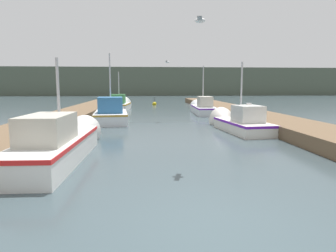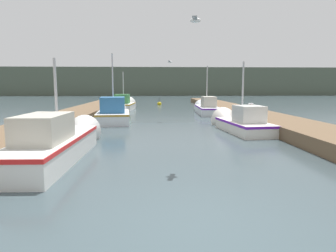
{
  "view_description": "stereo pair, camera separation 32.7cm",
  "coord_description": "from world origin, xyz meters",
  "px_view_note": "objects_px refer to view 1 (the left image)",
  "views": [
    {
      "loc": [
        -0.98,
        -4.17,
        2.12
      ],
      "look_at": [
        -0.05,
        8.21,
        0.46
      ],
      "focal_mm": 32.0,
      "sensor_mm": 36.0,
      "label": 1
    },
    {
      "loc": [
        -0.66,
        -4.19,
        2.12
      ],
      "look_at": [
        -0.05,
        8.21,
        0.46
      ],
      "focal_mm": 32.0,
      "sensor_mm": 36.0,
      "label": 2
    }
  ],
  "objects_px": {
    "fishing_boat_4": "(120,105)",
    "seagull_lead": "(167,62)",
    "fishing_boat_2": "(111,114)",
    "fishing_boat_1": "(237,122)",
    "mooring_piling_0": "(249,115)",
    "mooring_piling_1": "(105,105)",
    "channel_buoy": "(154,104)",
    "fishing_boat_0": "(62,141)",
    "seagull_1": "(200,20)",
    "fishing_boat_3": "(202,108)"
  },
  "relations": [
    {
      "from": "fishing_boat_0",
      "to": "mooring_piling_0",
      "type": "distance_m",
      "value": 9.63
    },
    {
      "from": "fishing_boat_0",
      "to": "seagull_1",
      "type": "bearing_deg",
      "value": -14.95
    },
    {
      "from": "fishing_boat_1",
      "to": "fishing_boat_4",
      "type": "bearing_deg",
      "value": 110.58
    },
    {
      "from": "fishing_boat_0",
      "to": "mooring_piling_0",
      "type": "relative_size",
      "value": 4.88
    },
    {
      "from": "fishing_boat_4",
      "to": "seagull_lead",
      "type": "relative_size",
      "value": 8.54
    },
    {
      "from": "fishing_boat_4",
      "to": "seagull_lead",
      "type": "bearing_deg",
      "value": -64.6
    },
    {
      "from": "fishing_boat_4",
      "to": "fishing_boat_2",
      "type": "bearing_deg",
      "value": -84.41
    },
    {
      "from": "fishing_boat_4",
      "to": "channel_buoy",
      "type": "height_order",
      "value": "fishing_boat_4"
    },
    {
      "from": "fishing_boat_2",
      "to": "seagull_lead",
      "type": "bearing_deg",
      "value": -2.22
    },
    {
      "from": "fishing_boat_0",
      "to": "fishing_boat_3",
      "type": "height_order",
      "value": "fishing_boat_3"
    },
    {
      "from": "fishing_boat_4",
      "to": "channel_buoy",
      "type": "distance_m",
      "value": 6.95
    },
    {
      "from": "fishing_boat_0",
      "to": "fishing_boat_2",
      "type": "xyz_separation_m",
      "value": [
        0.42,
        9.1,
        0.0
      ]
    },
    {
      "from": "fishing_boat_0",
      "to": "fishing_boat_1",
      "type": "xyz_separation_m",
      "value": [
        6.9,
        5.07,
        -0.09
      ]
    },
    {
      "from": "fishing_boat_2",
      "to": "seagull_1",
      "type": "height_order",
      "value": "fishing_boat_2"
    },
    {
      "from": "channel_buoy",
      "to": "seagull_lead",
      "type": "xyz_separation_m",
      "value": [
        0.33,
        -15.41,
        3.42
      ]
    },
    {
      "from": "fishing_boat_1",
      "to": "seagull_1",
      "type": "bearing_deg",
      "value": -121.91
    },
    {
      "from": "fishing_boat_3",
      "to": "mooring_piling_0",
      "type": "distance_m",
      "value": 8.59
    },
    {
      "from": "fishing_boat_4",
      "to": "seagull_1",
      "type": "distance_m",
      "value": 20.35
    },
    {
      "from": "channel_buoy",
      "to": "fishing_boat_4",
      "type": "bearing_deg",
      "value": -118.76
    },
    {
      "from": "fishing_boat_3",
      "to": "mooring_piling_1",
      "type": "xyz_separation_m",
      "value": [
        -7.71,
        0.97,
        0.18
      ]
    },
    {
      "from": "fishing_boat_4",
      "to": "fishing_boat_3",
      "type": "bearing_deg",
      "value": -28.09
    },
    {
      "from": "fishing_boat_4",
      "to": "seagull_1",
      "type": "xyz_separation_m",
      "value": [
        3.75,
        -19.72,
        3.35
      ]
    },
    {
      "from": "mooring_piling_0",
      "to": "channel_buoy",
      "type": "bearing_deg",
      "value": 102.55
    },
    {
      "from": "mooring_piling_0",
      "to": "mooring_piling_1",
      "type": "distance_m",
      "value": 12.74
    },
    {
      "from": "fishing_boat_2",
      "to": "fishing_boat_3",
      "type": "xyz_separation_m",
      "value": [
        6.53,
        5.25,
        -0.05
      ]
    },
    {
      "from": "fishing_boat_2",
      "to": "channel_buoy",
      "type": "distance_m",
      "value": 15.9
    },
    {
      "from": "fishing_boat_4",
      "to": "mooring_piling_0",
      "type": "relative_size",
      "value": 3.77
    },
    {
      "from": "fishing_boat_4",
      "to": "mooring_piling_1",
      "type": "relative_size",
      "value": 3.95
    },
    {
      "from": "channel_buoy",
      "to": "seagull_lead",
      "type": "bearing_deg",
      "value": -88.79
    },
    {
      "from": "fishing_boat_1",
      "to": "channel_buoy",
      "type": "bearing_deg",
      "value": 93.92
    },
    {
      "from": "channel_buoy",
      "to": "seagull_1",
      "type": "relative_size",
      "value": 1.73
    },
    {
      "from": "seagull_1",
      "to": "fishing_boat_1",
      "type": "bearing_deg",
      "value": -13.55
    },
    {
      "from": "channel_buoy",
      "to": "fishing_boat_0",
      "type": "bearing_deg",
      "value": -98.03
    },
    {
      "from": "fishing_boat_4",
      "to": "mooring_piling_0",
      "type": "height_order",
      "value": "fishing_boat_4"
    },
    {
      "from": "mooring_piling_1",
      "to": "seagull_lead",
      "type": "xyz_separation_m",
      "value": [
        4.57,
        -6.04,
        2.95
      ]
    },
    {
      "from": "fishing_boat_2",
      "to": "mooring_piling_0",
      "type": "xyz_separation_m",
      "value": [
        7.27,
        -3.31,
        0.15
      ]
    },
    {
      "from": "fishing_boat_1",
      "to": "fishing_boat_3",
      "type": "bearing_deg",
      "value": 83.76
    },
    {
      "from": "fishing_boat_2",
      "to": "seagull_1",
      "type": "relative_size",
      "value": 8.98
    },
    {
      "from": "fishing_boat_1",
      "to": "seagull_lead",
      "type": "distance_m",
      "value": 6.12
    },
    {
      "from": "seagull_lead",
      "to": "seagull_1",
      "type": "distance_m",
      "value": 10.4
    },
    {
      "from": "fishing_boat_0",
      "to": "mooring_piling_1",
      "type": "distance_m",
      "value": 15.34
    },
    {
      "from": "fishing_boat_1",
      "to": "channel_buoy",
      "type": "height_order",
      "value": "fishing_boat_1"
    },
    {
      "from": "fishing_boat_1",
      "to": "mooring_piling_0",
      "type": "xyz_separation_m",
      "value": [
        0.79,
        0.72,
        0.25
      ]
    },
    {
      "from": "fishing_boat_3",
      "to": "fishing_boat_1",
      "type": "bearing_deg",
      "value": -88.18
    },
    {
      "from": "seagull_1",
      "to": "fishing_boat_2",
      "type": "bearing_deg",
      "value": 31.19
    },
    {
      "from": "mooring_piling_0",
      "to": "seagull_lead",
      "type": "relative_size",
      "value": 2.26
    },
    {
      "from": "mooring_piling_1",
      "to": "seagull_1",
      "type": "height_order",
      "value": "seagull_1"
    },
    {
      "from": "fishing_boat_2",
      "to": "fishing_boat_4",
      "type": "relative_size",
      "value": 1.05
    },
    {
      "from": "fishing_boat_0",
      "to": "fishing_boat_2",
      "type": "relative_size",
      "value": 1.23
    },
    {
      "from": "fishing_boat_3",
      "to": "seagull_1",
      "type": "distance_m",
      "value": 16.12
    }
  ]
}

